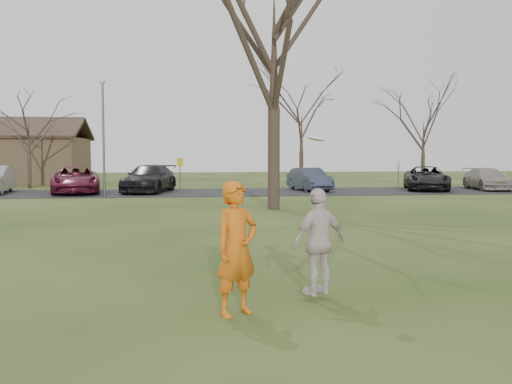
# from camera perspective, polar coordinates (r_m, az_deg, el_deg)

# --- Properties ---
(ground) EXTENTS (120.00, 120.00, 0.00)m
(ground) POSITION_cam_1_polar(r_m,az_deg,el_deg) (8.72, 3.05, -11.74)
(ground) COLOR #1E380F
(ground) RESTS_ON ground
(parking_strip) EXTENTS (62.00, 6.50, 0.04)m
(parking_strip) POSITION_cam_1_polar(r_m,az_deg,el_deg) (33.38, -4.09, -0.04)
(parking_strip) COLOR black
(parking_strip) RESTS_ON ground
(player_defender) EXTENTS (0.85, 0.78, 1.95)m
(player_defender) POSITION_cam_1_polar(r_m,az_deg,el_deg) (8.25, -1.97, -5.69)
(player_defender) COLOR #C65C10
(player_defender) RESTS_ON ground
(car_2) EXTENTS (3.45, 5.87, 1.53)m
(car_2) POSITION_cam_1_polar(r_m,az_deg,el_deg) (33.86, -17.65, 1.17)
(car_2) COLOR maroon
(car_2) RESTS_ON parking_strip
(car_3) EXTENTS (3.37, 5.85, 1.60)m
(car_3) POSITION_cam_1_polar(r_m,az_deg,el_deg) (33.76, -10.68, 1.34)
(car_3) COLOR black
(car_3) RESTS_ON parking_strip
(car_5) EXTENTS (2.25, 4.43, 1.39)m
(car_5) POSITION_cam_1_polar(r_m,az_deg,el_deg) (34.57, 5.38, 1.28)
(car_5) COLOR #313649
(car_5) RESTS_ON parking_strip
(car_6) EXTENTS (3.92, 5.79, 1.47)m
(car_6) POSITION_cam_1_polar(r_m,az_deg,el_deg) (36.56, 16.74, 1.34)
(car_6) COLOR black
(car_6) RESTS_ON parking_strip
(car_7) EXTENTS (2.49, 4.86, 1.35)m
(car_7) POSITION_cam_1_polar(r_m,az_deg,el_deg) (38.26, 22.20, 1.23)
(car_7) COLOR gray
(car_7) RESTS_ON parking_strip
(catching_play) EXTENTS (1.08, 0.81, 2.54)m
(catching_play) POSITION_cam_1_polar(r_m,az_deg,el_deg) (9.13, 6.36, -4.94)
(catching_play) COLOR beige
(catching_play) RESTS_ON ground
(lamp_post) EXTENTS (0.34, 0.34, 6.27)m
(lamp_post) POSITION_cam_1_polar(r_m,az_deg,el_deg) (31.16, -15.10, 6.82)
(lamp_post) COLOR #47474C
(lamp_post) RESTS_ON ground
(sign_yellow) EXTENTS (0.35, 0.35, 2.08)m
(sign_yellow) POSITION_cam_1_polar(r_m,az_deg,el_deg) (30.29, -7.65, 2.24)
(sign_yellow) COLOR #47474C
(sign_yellow) RESTS_ON ground
(sign_white) EXTENTS (0.35, 0.35, 2.08)m
(sign_white) POSITION_cam_1_polar(r_m,az_deg,el_deg) (32.36, 14.13, 2.26)
(sign_white) COLOR #47474C
(sign_white) RESTS_ON ground
(big_tree) EXTENTS (9.00, 9.00, 14.00)m
(big_tree) POSITION_cam_1_polar(r_m,az_deg,el_deg) (23.97, 1.83, 15.15)
(big_tree) COLOR #352821
(big_tree) RESTS_ON ground
(small_tree_row) EXTENTS (55.00, 5.90, 8.50)m
(small_tree_row) POSITION_cam_1_polar(r_m,az_deg,el_deg) (38.80, 2.08, 6.26)
(small_tree_row) COLOR #352821
(small_tree_row) RESTS_ON ground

